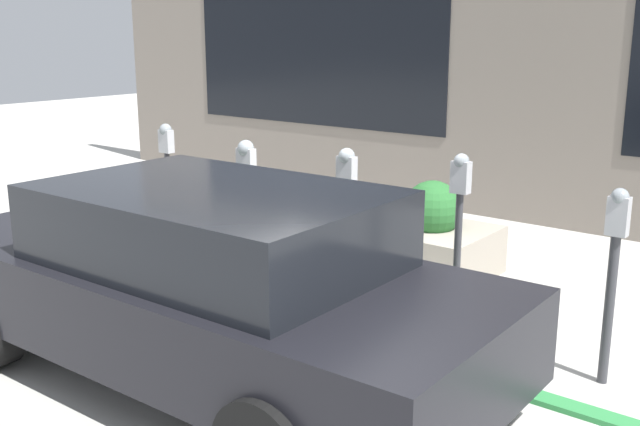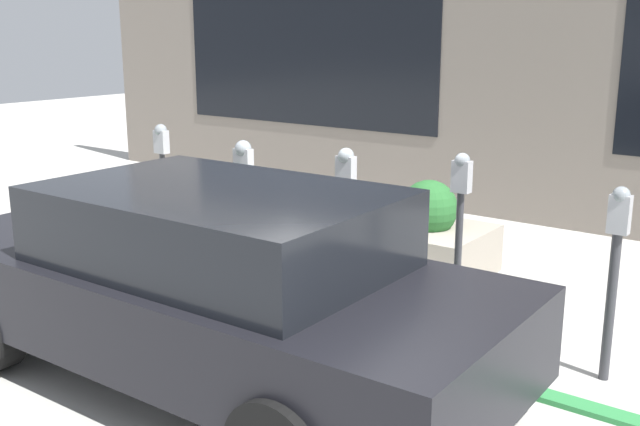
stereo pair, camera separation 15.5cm
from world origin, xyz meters
TOP-DOWN VIEW (x-y plane):
  - ground_plane at (0.00, 0.00)m, footprint 40.00×40.00m
  - curb_strip at (0.00, 0.08)m, footprint 15.62×0.16m
  - building_facade at (0.00, -4.47)m, footprint 15.62×0.17m
  - parking_meter_nearest at (-2.33, -0.46)m, footprint 0.14×0.12m
  - parking_meter_second at (-1.14, -0.45)m, footprint 0.14×0.12m
  - parking_meter_middle at (-0.03, -0.48)m, footprint 0.17×0.14m
  - parking_meter_fourth at (1.16, -0.46)m, footprint 0.19×0.16m
  - parking_meter_farthest at (2.33, -0.47)m, footprint 0.15×0.13m
  - planter_box at (-0.11, -1.84)m, footprint 1.18×1.09m
  - parked_car_front at (-0.08, 1.28)m, footprint 4.55×1.86m

SIDE VIEW (x-z plane):
  - ground_plane at x=0.00m, z-range 0.00..0.00m
  - curb_strip at x=0.00m, z-range 0.00..0.04m
  - planter_box at x=-0.11m, z-range -0.14..0.84m
  - parked_car_front at x=-0.08m, z-range 0.04..1.48m
  - parking_meter_nearest at x=-2.33m, z-range 0.19..1.62m
  - parking_meter_second at x=-1.14m, z-range 0.27..1.82m
  - parking_meter_farthest at x=2.33m, z-range 0.30..1.80m
  - parking_meter_fourth at x=1.16m, z-range 0.33..1.77m
  - parking_meter_middle at x=-0.03m, z-range 0.36..1.84m
  - building_facade at x=0.00m, z-range 0.01..4.07m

